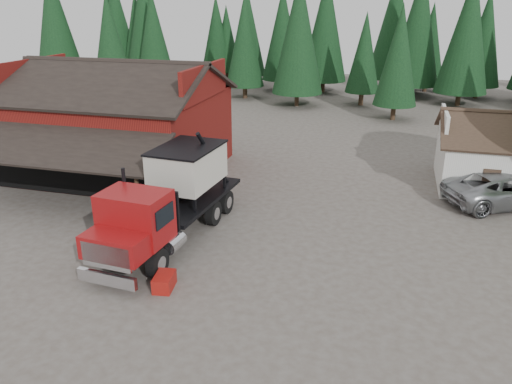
# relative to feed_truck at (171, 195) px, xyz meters

# --- Properties ---
(ground) EXTENTS (120.00, 120.00, 0.00)m
(ground) POSITION_rel_feed_truck_xyz_m (3.49, -1.42, -2.17)
(ground) COLOR #4D463D
(ground) RESTS_ON ground
(red_barn) EXTENTS (12.80, 13.63, 7.18)m
(red_barn) POSITION_rel_feed_truck_xyz_m (-7.51, 8.48, 0.53)
(red_barn) COLOR maroon
(red_barn) RESTS_ON ground
(farmhouse) EXTENTS (8.60, 6.42, 4.65)m
(farmhouse) POSITION_rel_feed_truck_xyz_m (16.49, 11.58, -0.50)
(farmhouse) COLOR silver
(farmhouse) RESTS_ON ground
(conifer_backdrop) EXTENTS (76.00, 16.00, 16.00)m
(conifer_backdrop) POSITION_rel_feed_truck_xyz_m (3.49, 40.58, -2.17)
(conifer_backdrop) COLOR black
(conifer_backdrop) RESTS_ON ground
(near_pine_a) EXTENTS (4.40, 4.40, 11.40)m
(near_pine_a) POSITION_rel_feed_truck_xyz_m (-18.51, 26.58, 4.23)
(near_pine_a) COLOR #382619
(near_pine_a) RESTS_ON ground
(near_pine_b) EXTENTS (3.96, 3.96, 10.40)m
(near_pine_b) POSITION_rel_feed_truck_xyz_m (9.49, 28.58, 3.72)
(near_pine_b) COLOR #382619
(near_pine_b) RESTS_ON ground
(near_pine_d) EXTENTS (5.28, 5.28, 13.40)m
(near_pine_d) POSITION_rel_feed_truck_xyz_m (-0.51, 32.58, 5.23)
(near_pine_d) COLOR #382619
(near_pine_d) RESTS_ON ground
(feed_truck) EXTENTS (3.53, 10.44, 4.63)m
(feed_truck) POSITION_rel_feed_truck_xyz_m (0.00, 0.00, 0.00)
(feed_truck) COLOR black
(feed_truck) RESTS_ON ground
(silver_car) EXTENTS (7.30, 5.68, 1.84)m
(silver_car) POSITION_rel_feed_truck_xyz_m (15.83, 8.58, -1.24)
(silver_car) COLOR #9DA0A4
(silver_car) RESTS_ON ground
(equip_box) EXTENTS (0.86, 1.19, 0.60)m
(equip_box) POSITION_rel_feed_truck_xyz_m (1.53, -4.24, -1.87)
(equip_box) COLOR maroon
(equip_box) RESTS_ON ground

